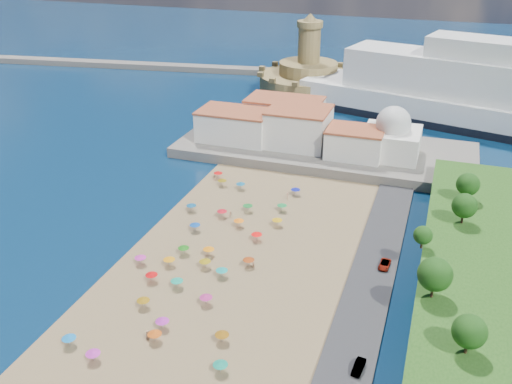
% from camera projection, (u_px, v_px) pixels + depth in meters
% --- Properties ---
extents(ground, '(700.00, 700.00, 0.00)m').
position_uv_depth(ground, '(198.00, 274.00, 117.34)').
color(ground, '#071938').
rests_on(ground, ground).
extents(terrace, '(90.00, 36.00, 3.00)m').
position_uv_depth(terrace, '(325.00, 150.00, 176.00)').
color(terrace, '#59544C').
rests_on(terrace, ground).
extents(jetty, '(18.00, 70.00, 2.40)m').
position_uv_depth(jetty, '(287.00, 111.00, 212.39)').
color(jetty, '#59544C').
rests_on(jetty, ground).
extents(breakwater, '(199.03, 34.77, 2.60)m').
position_uv_depth(breakwater, '(121.00, 65.00, 279.31)').
color(breakwater, '#59544C').
rests_on(breakwater, ground).
extents(waterfront_buildings, '(57.00, 29.00, 11.00)m').
position_uv_depth(waterfront_buildings, '(285.00, 125.00, 177.59)').
color(waterfront_buildings, silver).
rests_on(waterfront_buildings, terrace).
extents(domed_building, '(16.00, 16.00, 15.00)m').
position_uv_depth(domed_building, '(392.00, 137.00, 165.22)').
color(domed_building, silver).
rests_on(domed_building, terrace).
extents(fortress, '(40.00, 40.00, 32.40)m').
position_uv_depth(fortress, '(308.00, 77.00, 235.58)').
color(fortress, olive).
rests_on(fortress, ground).
extents(beach_parasols, '(31.69, 113.68, 2.20)m').
position_uv_depth(beach_parasols, '(169.00, 294.00, 107.44)').
color(beach_parasols, gray).
rests_on(beach_parasols, beach).
extents(beachgoers, '(32.03, 102.98, 1.90)m').
position_uv_depth(beachgoers, '(188.00, 287.00, 111.13)').
color(beachgoers, tan).
rests_on(beachgoers, beach).
extents(parked_cars, '(2.38, 59.76, 1.38)m').
position_uv_depth(parked_cars, '(364.00, 344.00, 96.05)').
color(parked_cars, gray).
rests_on(parked_cars, promenade).
extents(hillside_trees, '(13.34, 102.41, 7.77)m').
position_uv_depth(hillside_trees, '(451.00, 297.00, 93.30)').
color(hillside_trees, '#382314').
rests_on(hillside_trees, hillside).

